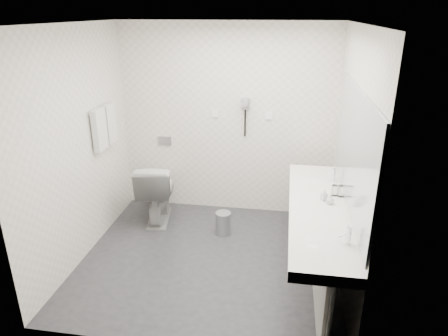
# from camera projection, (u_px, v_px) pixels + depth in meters

# --- Properties ---
(floor) EXTENTS (2.80, 2.80, 0.00)m
(floor) POSITION_uv_depth(u_px,v_px,m) (209.00, 259.00, 4.55)
(floor) COLOR #2C2C31
(floor) RESTS_ON ground
(ceiling) EXTENTS (2.80, 2.80, 0.00)m
(ceiling) POSITION_uv_depth(u_px,v_px,m) (205.00, 23.00, 3.64)
(ceiling) COLOR white
(ceiling) RESTS_ON wall_back
(wall_back) EXTENTS (2.80, 0.00, 2.80)m
(wall_back) POSITION_uv_depth(u_px,v_px,m) (226.00, 121.00, 5.29)
(wall_back) COLOR white
(wall_back) RESTS_ON floor
(wall_front) EXTENTS (2.80, 0.00, 2.80)m
(wall_front) POSITION_uv_depth(u_px,v_px,m) (172.00, 214.00, 2.90)
(wall_front) COLOR white
(wall_front) RESTS_ON floor
(wall_left) EXTENTS (0.00, 2.60, 2.60)m
(wall_left) POSITION_uv_depth(u_px,v_px,m) (78.00, 147.00, 4.30)
(wall_left) COLOR white
(wall_left) RESTS_ON floor
(wall_right) EXTENTS (0.00, 2.60, 2.60)m
(wall_right) POSITION_uv_depth(u_px,v_px,m) (350.00, 162.00, 3.89)
(wall_right) COLOR white
(wall_right) RESTS_ON floor
(vanity_counter) EXTENTS (0.55, 2.20, 0.10)m
(vanity_counter) POSITION_uv_depth(u_px,v_px,m) (318.00, 211.00, 3.91)
(vanity_counter) COLOR white
(vanity_counter) RESTS_ON floor
(vanity_panel) EXTENTS (0.03, 2.15, 0.75)m
(vanity_panel) POSITION_uv_depth(u_px,v_px,m) (317.00, 249.00, 4.07)
(vanity_panel) COLOR #9A9892
(vanity_panel) RESTS_ON floor
(vanity_post_near) EXTENTS (0.06, 0.06, 0.75)m
(vanity_post_near) POSITION_uv_depth(u_px,v_px,m) (328.00, 323.00, 3.10)
(vanity_post_near) COLOR silver
(vanity_post_near) RESTS_ON floor
(vanity_post_far) EXTENTS (0.06, 0.06, 0.75)m
(vanity_post_far) POSITION_uv_depth(u_px,v_px,m) (315.00, 203.00, 5.02)
(vanity_post_far) COLOR silver
(vanity_post_far) RESTS_ON floor
(mirror) EXTENTS (0.02, 2.20, 1.05)m
(mirror) POSITION_uv_depth(u_px,v_px,m) (353.00, 149.00, 3.64)
(mirror) COLOR #B2BCC6
(mirror) RESTS_ON wall_right
(basin_near) EXTENTS (0.40, 0.31, 0.05)m
(basin_near) POSITION_uv_depth(u_px,v_px,m) (323.00, 243.00, 3.30)
(basin_near) COLOR white
(basin_near) RESTS_ON vanity_counter
(basin_far) EXTENTS (0.40, 0.31, 0.05)m
(basin_far) POSITION_uv_depth(u_px,v_px,m) (315.00, 181.00, 4.50)
(basin_far) COLOR white
(basin_far) RESTS_ON vanity_counter
(faucet_near) EXTENTS (0.04, 0.04, 0.15)m
(faucet_near) POSITION_uv_depth(u_px,v_px,m) (348.00, 236.00, 3.24)
(faucet_near) COLOR silver
(faucet_near) RESTS_ON vanity_counter
(faucet_far) EXTENTS (0.04, 0.04, 0.15)m
(faucet_far) POSITION_uv_depth(u_px,v_px,m) (334.00, 175.00, 4.44)
(faucet_far) COLOR silver
(faucet_far) RESTS_ON vanity_counter
(soap_bottle_a) EXTENTS (0.07, 0.07, 0.12)m
(soap_bottle_a) POSITION_uv_depth(u_px,v_px,m) (324.00, 195.00, 3.99)
(soap_bottle_a) COLOR white
(soap_bottle_a) RESTS_ON vanity_counter
(soap_bottle_b) EXTENTS (0.11, 0.11, 0.10)m
(soap_bottle_b) POSITION_uv_depth(u_px,v_px,m) (330.00, 199.00, 3.93)
(soap_bottle_b) COLOR white
(soap_bottle_b) RESTS_ON vanity_counter
(glass_left) EXTENTS (0.08, 0.08, 0.11)m
(glass_left) POSITION_uv_depth(u_px,v_px,m) (334.00, 190.00, 4.10)
(glass_left) COLOR silver
(glass_left) RESTS_ON vanity_counter
(glass_right) EXTENTS (0.07, 0.07, 0.12)m
(glass_right) POSITION_uv_depth(u_px,v_px,m) (341.00, 191.00, 4.08)
(glass_right) COLOR silver
(glass_right) RESTS_ON vanity_counter
(toilet) EXTENTS (0.57, 0.86, 0.81)m
(toilet) POSITION_uv_depth(u_px,v_px,m) (157.00, 191.00, 5.29)
(toilet) COLOR white
(toilet) RESTS_ON floor
(flush_plate) EXTENTS (0.18, 0.02, 0.12)m
(flush_plate) POSITION_uv_depth(u_px,v_px,m) (165.00, 141.00, 5.51)
(flush_plate) COLOR #B2B5BA
(flush_plate) RESTS_ON wall_back
(pedal_bin) EXTENTS (0.25, 0.25, 0.27)m
(pedal_bin) POSITION_uv_depth(u_px,v_px,m) (223.00, 224.00, 5.03)
(pedal_bin) COLOR #B2B5BA
(pedal_bin) RESTS_ON floor
(bin_lid) EXTENTS (0.19, 0.19, 0.02)m
(bin_lid) POSITION_uv_depth(u_px,v_px,m) (223.00, 213.00, 4.98)
(bin_lid) COLOR #B2B5BA
(bin_lid) RESTS_ON pedal_bin
(towel_rail) EXTENTS (0.02, 0.62, 0.02)m
(towel_rail) POSITION_uv_depth(u_px,v_px,m) (102.00, 108.00, 4.69)
(towel_rail) COLOR silver
(towel_rail) RESTS_ON wall_left
(towel_near) EXTENTS (0.07, 0.24, 0.48)m
(towel_near) POSITION_uv_depth(u_px,v_px,m) (99.00, 130.00, 4.64)
(towel_near) COLOR white
(towel_near) RESTS_ON towel_rail
(towel_far) EXTENTS (0.07, 0.24, 0.48)m
(towel_far) POSITION_uv_depth(u_px,v_px,m) (110.00, 123.00, 4.90)
(towel_far) COLOR white
(towel_far) RESTS_ON towel_rail
(dryer_cradle) EXTENTS (0.10, 0.04, 0.14)m
(dryer_cradle) POSITION_uv_depth(u_px,v_px,m) (246.00, 104.00, 5.14)
(dryer_cradle) COLOR gray
(dryer_cradle) RESTS_ON wall_back
(dryer_barrel) EXTENTS (0.08, 0.14, 0.08)m
(dryer_barrel) POSITION_uv_depth(u_px,v_px,m) (245.00, 103.00, 5.06)
(dryer_barrel) COLOR gray
(dryer_barrel) RESTS_ON dryer_cradle
(dryer_cord) EXTENTS (0.02, 0.02, 0.35)m
(dryer_cord) POSITION_uv_depth(u_px,v_px,m) (245.00, 123.00, 5.22)
(dryer_cord) COLOR black
(dryer_cord) RESTS_ON dryer_cradle
(switch_plate_a) EXTENTS (0.09, 0.02, 0.09)m
(switch_plate_a) POSITION_uv_depth(u_px,v_px,m) (215.00, 114.00, 5.27)
(switch_plate_a) COLOR white
(switch_plate_a) RESTS_ON wall_back
(switch_plate_b) EXTENTS (0.09, 0.02, 0.09)m
(switch_plate_b) POSITION_uv_depth(u_px,v_px,m) (269.00, 116.00, 5.17)
(switch_plate_b) COLOR white
(switch_plate_b) RESTS_ON wall_back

